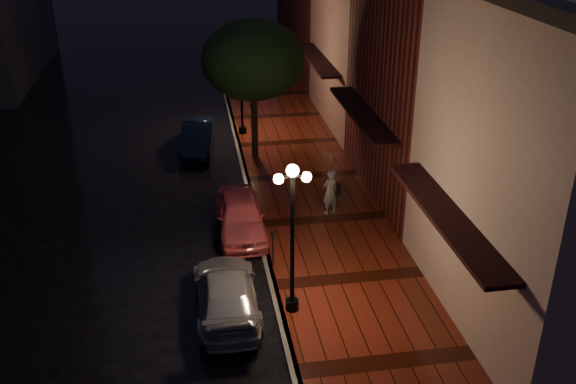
{
  "coord_description": "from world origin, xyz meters",
  "views": [
    {
      "loc": [
        -2.07,
        -19.26,
        10.66
      ],
      "look_at": [
        1.01,
        -0.22,
        1.4
      ],
      "focal_mm": 40.0,
      "sensor_mm": 36.0,
      "label": 1
    }
  ],
  "objects_px": {
    "streetlamp_near": "(292,231)",
    "streetlamp_far": "(241,82)",
    "pink_car": "(241,216)",
    "navy_car": "(198,136)",
    "woman_with_umbrella": "(331,173)",
    "parking_meter": "(273,245)",
    "street_tree": "(253,62)",
    "silver_car": "(226,293)"
  },
  "relations": [
    {
      "from": "street_tree",
      "to": "pink_car",
      "type": "height_order",
      "value": "street_tree"
    },
    {
      "from": "streetlamp_near",
      "to": "street_tree",
      "type": "distance_m",
      "value": 11.12
    },
    {
      "from": "streetlamp_near",
      "to": "parking_meter",
      "type": "bearing_deg",
      "value": 94.94
    },
    {
      "from": "pink_car",
      "to": "woman_with_umbrella",
      "type": "xyz_separation_m",
      "value": [
        3.21,
        0.68,
        1.03
      ]
    },
    {
      "from": "woman_with_umbrella",
      "to": "street_tree",
      "type": "bearing_deg",
      "value": -93.01
    },
    {
      "from": "streetlamp_near",
      "to": "parking_meter",
      "type": "xyz_separation_m",
      "value": [
        -0.2,
        2.31,
        -1.73
      ]
    },
    {
      "from": "streetlamp_far",
      "to": "parking_meter",
      "type": "distance_m",
      "value": 11.81
    },
    {
      "from": "streetlamp_far",
      "to": "navy_car",
      "type": "relative_size",
      "value": 1.11
    },
    {
      "from": "silver_car",
      "to": "woman_with_umbrella",
      "type": "bearing_deg",
      "value": -128.74
    },
    {
      "from": "streetlamp_near",
      "to": "street_tree",
      "type": "relative_size",
      "value": 0.74
    },
    {
      "from": "street_tree",
      "to": "parking_meter",
      "type": "height_order",
      "value": "street_tree"
    },
    {
      "from": "pink_car",
      "to": "streetlamp_far",
      "type": "bearing_deg",
      "value": 83.98
    },
    {
      "from": "street_tree",
      "to": "pink_car",
      "type": "distance_m",
      "value": 7.31
    },
    {
      "from": "silver_car",
      "to": "woman_with_umbrella",
      "type": "distance_m",
      "value": 6.52
    },
    {
      "from": "pink_car",
      "to": "woman_with_umbrella",
      "type": "bearing_deg",
      "value": 11.77
    },
    {
      "from": "pink_car",
      "to": "navy_car",
      "type": "height_order",
      "value": "pink_car"
    },
    {
      "from": "streetlamp_near",
      "to": "parking_meter",
      "type": "height_order",
      "value": "streetlamp_near"
    },
    {
      "from": "pink_car",
      "to": "navy_car",
      "type": "distance_m",
      "value": 7.93
    },
    {
      "from": "streetlamp_near",
      "to": "silver_car",
      "type": "xyz_separation_m",
      "value": [
        -1.76,
        0.4,
        -1.99
      ]
    },
    {
      "from": "pink_car",
      "to": "navy_car",
      "type": "xyz_separation_m",
      "value": [
        -1.15,
        7.84,
        -0.02
      ]
    },
    {
      "from": "street_tree",
      "to": "navy_car",
      "type": "height_order",
      "value": "street_tree"
    },
    {
      "from": "streetlamp_near",
      "to": "woman_with_umbrella",
      "type": "relative_size",
      "value": 1.85
    },
    {
      "from": "streetlamp_near",
      "to": "navy_car",
      "type": "height_order",
      "value": "streetlamp_near"
    },
    {
      "from": "silver_car",
      "to": "woman_with_umbrella",
      "type": "height_order",
      "value": "woman_with_umbrella"
    },
    {
      "from": "streetlamp_near",
      "to": "navy_car",
      "type": "distance_m",
      "value": 12.9
    },
    {
      "from": "streetlamp_near",
      "to": "silver_car",
      "type": "relative_size",
      "value": 1.03
    },
    {
      "from": "streetlamp_far",
      "to": "woman_with_umbrella",
      "type": "bearing_deg",
      "value": -75.26
    },
    {
      "from": "streetlamp_far",
      "to": "woman_with_umbrella",
      "type": "height_order",
      "value": "streetlamp_far"
    },
    {
      "from": "pink_car",
      "to": "silver_car",
      "type": "xyz_separation_m",
      "value": [
        -0.81,
        -4.34,
        -0.06
      ]
    },
    {
      "from": "streetlamp_near",
      "to": "streetlamp_far",
      "type": "relative_size",
      "value": 1.0
    },
    {
      "from": "silver_car",
      "to": "parking_meter",
      "type": "xyz_separation_m",
      "value": [
        1.56,
        1.91,
        0.26
      ]
    },
    {
      "from": "woman_with_umbrella",
      "to": "parking_meter",
      "type": "bearing_deg",
      "value": 28.83
    },
    {
      "from": "silver_car",
      "to": "parking_meter",
      "type": "relative_size",
      "value": 3.51
    },
    {
      "from": "pink_car",
      "to": "silver_car",
      "type": "relative_size",
      "value": 0.93
    },
    {
      "from": "street_tree",
      "to": "woman_with_umbrella",
      "type": "height_order",
      "value": "street_tree"
    },
    {
      "from": "woman_with_umbrella",
      "to": "parking_meter",
      "type": "distance_m",
      "value": 4.04
    },
    {
      "from": "pink_car",
      "to": "streetlamp_near",
      "type": "bearing_deg",
      "value": -78.82
    },
    {
      "from": "streetlamp_far",
      "to": "street_tree",
      "type": "distance_m",
      "value": 3.44
    },
    {
      "from": "street_tree",
      "to": "pink_car",
      "type": "xyz_separation_m",
      "value": [
        -1.21,
        -6.26,
        -3.58
      ]
    },
    {
      "from": "street_tree",
      "to": "silver_car",
      "type": "distance_m",
      "value": 11.38
    },
    {
      "from": "streetlamp_near",
      "to": "navy_car",
      "type": "xyz_separation_m",
      "value": [
        -2.1,
        12.58,
        -1.96
      ]
    },
    {
      "from": "streetlamp_near",
      "to": "woman_with_umbrella",
      "type": "height_order",
      "value": "streetlamp_near"
    }
  ]
}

